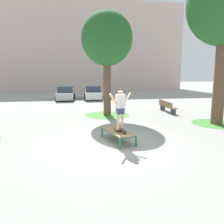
# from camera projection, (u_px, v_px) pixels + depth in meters

# --- Properties ---
(ground_plane) EXTENTS (120.00, 120.00, 0.00)m
(ground_plane) POSITION_uv_depth(u_px,v_px,m) (114.00, 144.00, 9.03)
(ground_plane) COLOR #999993
(building_facade) EXTENTS (40.00, 4.00, 14.48)m
(building_facade) POSITION_uv_depth(u_px,v_px,m) (65.00, 46.00, 37.47)
(building_facade) COLOR beige
(building_facade) RESTS_ON ground
(skate_box) EXTENTS (1.23, 2.03, 0.46)m
(skate_box) POSITION_uv_depth(u_px,v_px,m) (118.00, 132.00, 9.39)
(skate_box) COLOR #237A4C
(skate_box) RESTS_ON ground
(skateboard) EXTENTS (0.44, 0.82, 0.09)m
(skateboard) POSITION_uv_depth(u_px,v_px,m) (120.00, 130.00, 9.17)
(skateboard) COLOR black
(skateboard) RESTS_ON skate_box
(skater) EXTENTS (0.97, 0.40, 1.69)m
(skater) POSITION_uv_depth(u_px,v_px,m) (120.00, 106.00, 9.00)
(skater) COLOR beige
(skater) RESTS_ON skateboard
(grass_patch_near_right) EXTENTS (2.72, 2.72, 0.01)m
(grass_patch_near_right) POSITION_uv_depth(u_px,v_px,m) (216.00, 124.00, 12.73)
(grass_patch_near_right) COLOR #47893D
(grass_patch_near_right) RESTS_ON ground
(tree_mid_back) EXTENTS (3.32, 3.32, 6.79)m
(tree_mid_back) POSITION_uv_depth(u_px,v_px,m) (107.00, 40.00, 14.46)
(tree_mid_back) COLOR brown
(tree_mid_back) RESTS_ON ground
(grass_patch_mid_back) EXTENTS (3.05, 3.05, 0.01)m
(grass_patch_mid_back) POSITION_uv_depth(u_px,v_px,m) (107.00, 115.00, 15.32)
(grass_patch_mid_back) COLOR #519342
(grass_patch_mid_back) RESTS_ON ground
(car_silver) EXTENTS (2.00, 4.24, 1.50)m
(car_silver) POSITION_uv_depth(u_px,v_px,m) (66.00, 93.00, 23.90)
(car_silver) COLOR #B7BABF
(car_silver) RESTS_ON ground
(car_white) EXTENTS (2.04, 4.26, 1.50)m
(car_white) POSITION_uv_depth(u_px,v_px,m) (93.00, 93.00, 24.46)
(car_white) COLOR silver
(car_white) RESTS_ON ground
(park_bench) EXTENTS (0.46, 2.40, 0.83)m
(park_bench) POSITION_uv_depth(u_px,v_px,m) (167.00, 106.00, 16.39)
(park_bench) COLOR brown
(park_bench) RESTS_ON ground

